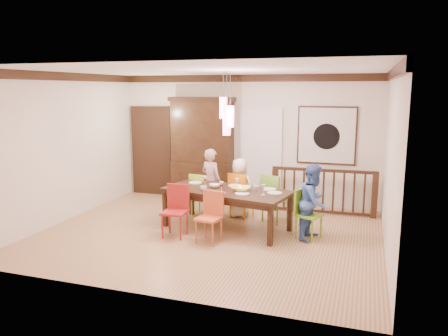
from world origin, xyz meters
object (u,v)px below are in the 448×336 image
(dining_table, at_px, (227,194))
(chair_end_right, at_px, (309,211))
(chair_far_left, at_px, (202,191))
(person_end_right, at_px, (314,202))
(china_hutch, at_px, (202,149))
(person_far_mid, at_px, (240,188))
(person_far_left, at_px, (211,181))
(balustrade, at_px, (323,191))

(dining_table, bearing_deg, chair_end_right, 8.96)
(chair_far_left, xyz_separation_m, person_end_right, (2.36, -0.76, 0.16))
(china_hutch, height_order, person_end_right, china_hutch)
(person_far_mid, bearing_deg, dining_table, 94.34)
(china_hutch, relative_size, person_end_right, 1.82)
(person_far_left, relative_size, person_far_mid, 1.13)
(china_hutch, bearing_deg, dining_table, -57.67)
(balustrade, bearing_deg, chair_end_right, -94.47)
(chair_far_left, height_order, balustrade, balustrade)
(dining_table, bearing_deg, balustrade, 55.57)
(chair_end_right, bearing_deg, person_far_left, 89.13)
(chair_end_right, xyz_separation_m, person_end_right, (0.07, 0.02, 0.17))
(chair_end_right, bearing_deg, chair_far_left, 93.77)
(balustrade, relative_size, person_far_left, 1.57)
(china_hutch, bearing_deg, chair_end_right, -35.83)
(balustrade, distance_m, person_far_left, 2.35)
(dining_table, relative_size, chair_far_left, 2.83)
(dining_table, xyz_separation_m, chair_end_right, (1.53, -0.07, -0.18))
(chair_end_right, height_order, person_far_left, person_far_left)
(chair_far_left, distance_m, china_hutch, 1.46)
(person_far_mid, xyz_separation_m, person_end_right, (1.59, -0.86, 0.05))
(dining_table, height_order, china_hutch, china_hutch)
(person_far_left, height_order, person_end_right, person_far_left)
(chair_far_left, distance_m, person_far_mid, 0.79)
(person_far_left, distance_m, person_end_right, 2.39)
(person_far_left, bearing_deg, chair_end_right, 179.96)
(dining_table, bearing_deg, china_hutch, 133.80)
(person_far_mid, bearing_deg, person_end_right, 156.77)
(chair_end_right, bearing_deg, dining_table, 110.01)
(person_far_left, xyz_separation_m, person_far_mid, (0.63, -0.04, -0.08))
(chair_end_right, bearing_deg, person_far_mid, 82.27)
(chair_end_right, height_order, person_far_mid, person_far_mid)
(chair_far_left, xyz_separation_m, person_far_mid, (0.78, 0.11, 0.10))
(chair_end_right, relative_size, china_hutch, 0.36)
(person_far_left, xyz_separation_m, person_end_right, (2.21, -0.91, -0.03))
(chair_far_left, relative_size, person_far_mid, 0.73)
(balustrade, relative_size, person_far_mid, 1.78)
(chair_end_right, xyz_separation_m, china_hutch, (-2.74, 1.98, 0.71))
(person_far_mid, height_order, person_end_right, person_end_right)
(person_far_left, bearing_deg, person_end_right, -178.92)
(chair_end_right, bearing_deg, person_end_right, -50.56)
(china_hutch, relative_size, balustrade, 1.12)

